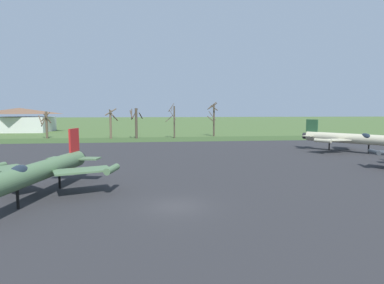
{
  "coord_description": "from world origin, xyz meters",
  "views": [
    {
      "loc": [
        -1.57,
        -21.48,
        6.77
      ],
      "look_at": [
        3.84,
        21.16,
        2.44
      ],
      "focal_mm": 29.34,
      "sensor_mm": 36.0,
      "label": 1
    }
  ],
  "objects": [
    {
      "name": "ground_plane",
      "position": [
        0.0,
        0.0,
        0.0
      ],
      "size": [
        600.0,
        600.0,
        0.0
      ],
      "primitive_type": "plane",
      "color": "#425B2D"
    },
    {
      "name": "asphalt_apron",
      "position": [
        0.0,
        17.11,
        0.03
      ],
      "size": [
        106.16,
        57.03,
        0.05
      ],
      "primitive_type": "cube",
      "color": "#28282B",
      "rests_on": "ground"
    },
    {
      "name": "grass_verge_strip",
      "position": [
        0.0,
        51.63,
        0.03
      ],
      "size": [
        166.16,
        12.0,
        0.06
      ],
      "primitive_type": "cube",
      "color": "#344C24",
      "rests_on": "ground"
    },
    {
      "name": "jet_fighter_front_left",
      "position": [
        30.02,
        25.09,
        2.32
      ],
      "size": [
        12.34,
        14.26,
        5.21
      ],
      "color": "#B7B293",
      "rests_on": "ground"
    },
    {
      "name": "jet_fighter_rear_center",
      "position": [
        -10.23,
        3.33,
        2.17
      ],
      "size": [
        10.91,
        15.26,
        5.08
      ],
      "color": "#4C6B47",
      "rests_on": "ground"
    },
    {
      "name": "bare_tree_far_left",
      "position": [
        -27.1,
        58.17,
        3.66
      ],
      "size": [
        3.27,
        3.66,
        6.53
      ],
      "color": "brown",
      "rests_on": "ground"
    },
    {
      "name": "bare_tree_left_of_center",
      "position": [
        -11.29,
        54.82,
        3.93
      ],
      "size": [
        3.14,
        3.17,
        7.31
      ],
      "color": "brown",
      "rests_on": "ground"
    },
    {
      "name": "bare_tree_center",
      "position": [
        -5.48,
        54.76,
        4.12
      ],
      "size": [
        3.14,
        2.74,
        7.3
      ],
      "color": "#42382D",
      "rests_on": "ground"
    },
    {
      "name": "bare_tree_right_of_center",
      "position": [
        3.61,
        54.87,
        4.31
      ],
      "size": [
        2.51,
        3.51,
        8.54
      ],
      "color": "#42382D",
      "rests_on": "ground"
    },
    {
      "name": "bare_tree_far_right",
      "position": [
        14.37,
        59.44,
        4.95
      ],
      "size": [
        2.79,
        3.36,
        9.04
      ],
      "color": "#42382D",
      "rests_on": "ground"
    },
    {
      "name": "visitor_building",
      "position": [
        -43.25,
        83.91,
        3.68
      ],
      "size": [
        19.2,
        14.14,
        7.59
      ],
      "color": "beige",
      "rests_on": "ground"
    }
  ]
}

